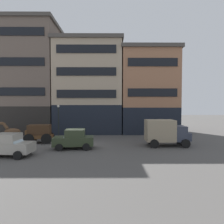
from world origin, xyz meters
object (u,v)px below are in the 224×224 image
(draft_horse, at_px, (12,131))
(delivery_truck_near, at_px, (166,132))
(cargo_wagon, at_px, (39,132))
(streetlamp_curbside, at_px, (58,116))
(fire_hydrant_curbside, at_px, (169,134))
(pedestrian_officer, at_px, (163,131))
(sedan_parked_curb, at_px, (9,145))
(sedan_light, at_px, (74,139))

(draft_horse, xyz_separation_m, delivery_truck_near, (16.21, -1.55, 0.15))
(cargo_wagon, distance_m, draft_horse, 2.95)
(streetlamp_curbside, bearing_deg, fire_hydrant_curbside, -0.21)
(draft_horse, bearing_deg, pedestrian_officer, 6.68)
(sedan_parked_curb, bearing_deg, sedan_light, 28.75)
(pedestrian_officer, height_order, fire_hydrant_curbside, pedestrian_officer)
(cargo_wagon, height_order, pedestrian_officer, cargo_wagon)
(cargo_wagon, relative_size, fire_hydrant_curbside, 3.62)
(pedestrian_officer, xyz_separation_m, fire_hydrant_curbside, (1.24, 1.56, -0.55))
(delivery_truck_near, relative_size, pedestrian_officer, 2.42)
(cargo_wagon, distance_m, streetlamp_curbside, 4.06)
(sedan_light, bearing_deg, streetlamp_curbside, 116.91)
(delivery_truck_near, xyz_separation_m, pedestrian_officer, (0.72, 3.53, -0.44))
(pedestrian_officer, relative_size, streetlamp_curbside, 0.44)
(pedestrian_officer, xyz_separation_m, streetlamp_curbside, (-12.87, 1.61, 1.69))
(draft_horse, xyz_separation_m, streetlamp_curbside, (4.06, 3.60, 1.40))
(delivery_truck_near, bearing_deg, sedan_parked_curb, -164.62)
(sedan_light, bearing_deg, fire_hydrant_curbside, 29.88)
(draft_horse, relative_size, delivery_truck_near, 0.54)
(cargo_wagon, distance_m, pedestrian_officer, 14.12)
(pedestrian_officer, bearing_deg, streetlamp_curbside, 172.85)
(cargo_wagon, distance_m, sedan_parked_curb, 5.32)
(delivery_truck_near, height_order, streetlamp_curbside, streetlamp_curbside)
(fire_hydrant_curbside, bearing_deg, pedestrian_officer, -128.56)
(fire_hydrant_curbside, bearing_deg, streetlamp_curbside, 179.79)
(cargo_wagon, relative_size, streetlamp_curbside, 0.73)
(draft_horse, bearing_deg, fire_hydrant_curbside, 11.04)
(delivery_truck_near, height_order, pedestrian_officer, delivery_truck_near)
(cargo_wagon, distance_m, fire_hydrant_curbside, 15.65)
(cargo_wagon, distance_m, sedan_light, 5.11)
(cargo_wagon, height_order, sedan_parked_curb, cargo_wagon)
(cargo_wagon, xyz_separation_m, fire_hydrant_curbside, (15.23, 3.54, -0.72))
(sedan_light, height_order, streetlamp_curbside, streetlamp_curbside)
(streetlamp_curbside, bearing_deg, cargo_wagon, -107.21)
(sedan_light, xyz_separation_m, streetlamp_curbside, (-3.21, 6.32, 1.76))
(draft_horse, height_order, fire_hydrant_curbside, draft_horse)
(sedan_light, xyz_separation_m, fire_hydrant_curbside, (10.91, 6.27, -0.49))
(delivery_truck_near, xyz_separation_m, fire_hydrant_curbside, (1.97, 5.09, -1.00))
(streetlamp_curbside, bearing_deg, pedestrian_officer, -7.15)
(delivery_truck_near, distance_m, pedestrian_officer, 3.63)
(sedan_parked_curb, height_order, streetlamp_curbside, streetlamp_curbside)
(sedan_parked_curb, distance_m, fire_hydrant_curbside, 17.95)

